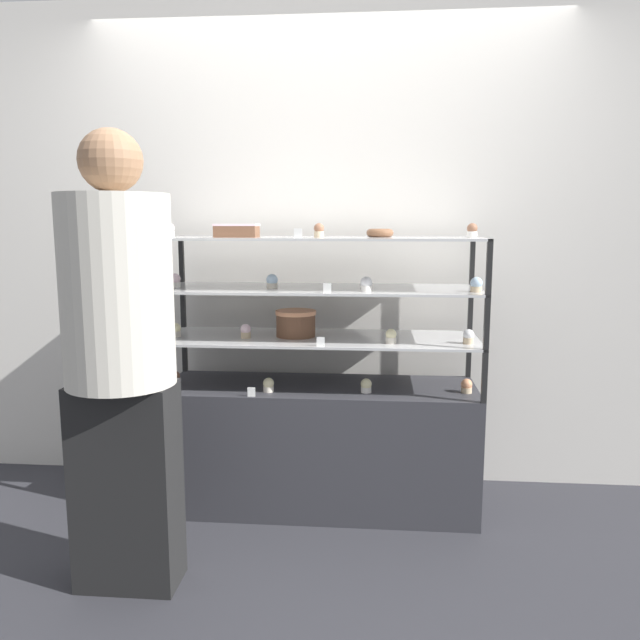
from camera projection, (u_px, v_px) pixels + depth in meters
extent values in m
plane|color=#2D2D33|center=(320.00, 503.00, 3.22)|extent=(20.00, 20.00, 0.00)
cube|color=silver|center=(326.00, 247.00, 3.41)|extent=(8.00, 0.05, 2.60)
cube|color=#333338|center=(320.00, 445.00, 3.17)|extent=(1.55, 0.50, 0.63)
cube|color=black|center=(185.00, 349.00, 3.40)|extent=(0.02, 0.02, 0.25)
cube|color=black|center=(469.00, 354.00, 3.27)|extent=(0.02, 0.02, 0.25)
cube|color=black|center=(154.00, 369.00, 2.93)|extent=(0.02, 0.02, 0.25)
cube|color=black|center=(485.00, 376.00, 2.80)|extent=(0.02, 0.02, 0.25)
cube|color=silver|center=(320.00, 338.00, 3.08)|extent=(1.55, 0.50, 0.01)
cube|color=black|center=(183.00, 305.00, 3.36)|extent=(0.02, 0.02, 0.25)
cube|color=black|center=(470.00, 308.00, 3.23)|extent=(0.02, 0.02, 0.25)
cube|color=black|center=(152.00, 318.00, 2.89)|extent=(0.02, 0.02, 0.25)
cube|color=black|center=(487.00, 322.00, 2.76)|extent=(0.02, 0.02, 0.25)
cube|color=silver|center=(320.00, 289.00, 3.04)|extent=(1.55, 0.50, 0.01)
cube|color=black|center=(182.00, 259.00, 3.33)|extent=(0.02, 0.02, 0.25)
cube|color=black|center=(472.00, 260.00, 3.19)|extent=(0.02, 0.02, 0.25)
cube|color=black|center=(150.00, 265.00, 2.85)|extent=(0.02, 0.02, 0.25)
cube|color=black|center=(489.00, 267.00, 2.72)|extent=(0.02, 0.02, 0.25)
cube|color=silver|center=(320.00, 238.00, 3.01)|extent=(1.55, 0.50, 0.01)
cylinder|color=brown|center=(296.00, 325.00, 3.10)|extent=(0.19, 0.19, 0.11)
cylinder|color=#E5996B|center=(296.00, 312.00, 3.09)|extent=(0.20, 0.20, 0.02)
cube|color=brown|center=(237.00, 232.00, 2.98)|extent=(0.20, 0.13, 0.05)
cube|color=silver|center=(237.00, 225.00, 2.97)|extent=(0.20, 0.13, 0.01)
cylinder|color=beige|center=(175.00, 382.00, 3.14)|extent=(0.05, 0.05, 0.03)
sphere|color=#8C5B42|center=(175.00, 376.00, 3.13)|extent=(0.05, 0.05, 0.05)
cylinder|color=beige|center=(269.00, 389.00, 3.00)|extent=(0.05, 0.05, 0.03)
sphere|color=#F4EAB2|center=(268.00, 383.00, 3.00)|extent=(0.05, 0.05, 0.05)
cylinder|color=white|center=(366.00, 390.00, 2.99)|extent=(0.05, 0.05, 0.03)
sphere|color=#F4EAB2|center=(366.00, 384.00, 2.98)|extent=(0.05, 0.05, 0.05)
cylinder|color=#CCB28C|center=(466.00, 390.00, 2.98)|extent=(0.05, 0.05, 0.03)
sphere|color=#E5996B|center=(467.00, 384.00, 2.98)|extent=(0.05, 0.05, 0.05)
cube|color=white|center=(251.00, 392.00, 2.91)|extent=(0.04, 0.00, 0.04)
cylinder|color=beige|center=(176.00, 334.00, 3.09)|extent=(0.05, 0.05, 0.03)
sphere|color=#F4EAB2|center=(176.00, 328.00, 3.09)|extent=(0.05, 0.05, 0.05)
cylinder|color=#CCB28C|center=(246.00, 335.00, 3.06)|extent=(0.05, 0.05, 0.03)
sphere|color=silver|center=(246.00, 329.00, 3.05)|extent=(0.05, 0.05, 0.05)
cylinder|color=beige|center=(391.00, 340.00, 2.92)|extent=(0.05, 0.05, 0.03)
sphere|color=#F4EAB2|center=(391.00, 334.00, 2.92)|extent=(0.05, 0.05, 0.05)
cylinder|color=#CCB28C|center=(468.00, 341.00, 2.91)|extent=(0.05, 0.05, 0.03)
sphere|color=white|center=(469.00, 335.00, 2.91)|extent=(0.05, 0.05, 0.05)
cube|color=white|center=(321.00, 342.00, 2.85)|extent=(0.04, 0.00, 0.04)
cylinder|color=white|center=(175.00, 285.00, 3.06)|extent=(0.05, 0.05, 0.03)
sphere|color=silver|center=(175.00, 279.00, 3.06)|extent=(0.06, 0.06, 0.06)
cylinder|color=beige|center=(272.00, 286.00, 3.02)|extent=(0.05, 0.05, 0.03)
sphere|color=silver|center=(272.00, 280.00, 3.01)|extent=(0.06, 0.06, 0.06)
cylinder|color=white|center=(366.00, 289.00, 2.89)|extent=(0.05, 0.05, 0.03)
sphere|color=white|center=(366.00, 282.00, 2.88)|extent=(0.06, 0.06, 0.06)
cylinder|color=#CCB28C|center=(476.00, 289.00, 2.86)|extent=(0.05, 0.05, 0.03)
sphere|color=silver|center=(476.00, 283.00, 2.85)|extent=(0.06, 0.06, 0.06)
cube|color=white|center=(327.00, 288.00, 2.81)|extent=(0.04, 0.00, 0.04)
cylinder|color=white|center=(170.00, 234.00, 3.02)|extent=(0.05, 0.05, 0.03)
sphere|color=silver|center=(169.00, 228.00, 3.01)|extent=(0.05, 0.05, 0.05)
cylinder|color=#CCB28C|center=(319.00, 234.00, 2.95)|extent=(0.05, 0.05, 0.03)
sphere|color=#8C5B42|center=(319.00, 228.00, 2.94)|extent=(0.05, 0.05, 0.05)
cylinder|color=white|center=(472.00, 235.00, 2.89)|extent=(0.05, 0.05, 0.03)
sphere|color=#8C5B42|center=(472.00, 228.00, 2.89)|extent=(0.05, 0.05, 0.05)
cube|color=white|center=(298.00, 233.00, 2.78)|extent=(0.04, 0.00, 0.04)
torus|color=brown|center=(380.00, 233.00, 3.04)|extent=(0.13, 0.13, 0.04)
cube|color=black|center=(127.00, 485.00, 2.45)|extent=(0.39, 0.22, 0.82)
cylinder|color=beige|center=(117.00, 291.00, 2.33)|extent=(0.41, 0.41, 0.72)
sphere|color=#936B4C|center=(111.00, 161.00, 2.26)|extent=(0.23, 0.23, 0.23)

